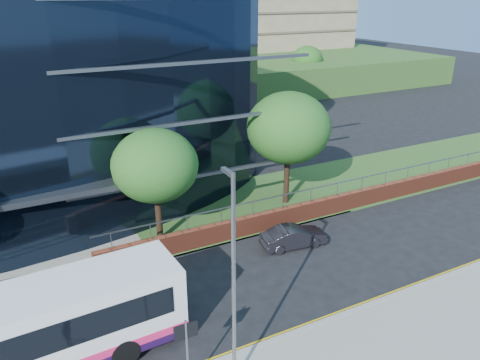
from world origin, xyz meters
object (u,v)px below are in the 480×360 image
tree_far_c (155,166)px  tree_dist_f (307,59)px  tree_far_d (289,128)px  city_bus (15,338)px  parked_car (294,237)px  streetlight_east (233,279)px  street_sign (186,340)px  tree_dist_e (210,66)px

tree_far_c → tree_dist_f: (33.00, 33.00, -0.33)m
tree_far_d → city_bus: tree_far_d is taller
tree_far_d → parked_car: tree_far_d is taller
tree_far_c → tree_far_d: (9.00, 1.00, 0.65)m
tree_dist_f → streetlight_east: (-34.00, -44.17, 0.23)m
street_sign → streetlight_east: (1.50, -0.59, 2.29)m
streetlight_east → street_sign: bearing=158.6°
tree_far_c → tree_dist_f: tree_far_c is taller
parked_car → tree_far_d: bearing=-21.2°
tree_dist_e → parked_car: 36.77m
tree_far_d → streetlight_east: bearing=-129.4°
tree_far_c → streetlight_east: streetlight_east is taller
streetlight_east → parked_car: streetlight_east is taller
parked_car → street_sign: bearing=134.0°
tree_dist_e → city_bus: 45.65m
street_sign → streetlight_east: 2.80m
street_sign → tree_dist_e: (19.50, 41.59, 2.39)m
tree_far_d → city_bus: 18.93m
tree_far_d → city_bus: size_ratio=0.60×
streetlight_east → city_bus: bearing=149.9°
tree_far_c → tree_dist_e: (17.00, 31.00, 0.00)m
tree_far_d → streetlight_east: 15.77m
street_sign → tree_dist_f: (35.50, 43.59, 2.06)m
street_sign → tree_far_d: bearing=45.2°
tree_dist_e → parked_car: bearing=-107.0°
tree_far_c → tree_dist_e: 35.36m
tree_far_c → parked_car: (6.33, -3.96, -3.93)m
street_sign → tree_far_c: size_ratio=0.43×
tree_far_d → streetlight_east: size_ratio=0.93×
street_sign → tree_dist_f: bearing=50.8°
tree_far_c → streetlight_east: size_ratio=0.81×
street_sign → city_bus: (-5.16, 3.28, -0.38)m
tree_dist_e → streetlight_east: bearing=-113.1°
street_sign → tree_far_d: size_ratio=0.38×
tree_far_c → tree_far_d: 9.08m
street_sign → tree_far_c: bearing=76.7°
street_sign → parked_car: size_ratio=0.77×
tree_dist_f → parked_car: tree_dist_f is taller
streetlight_east → tree_far_d: bearing=50.6°
tree_dist_e → street_sign: bearing=-115.1°
tree_far_d → tree_dist_e: tree_far_d is taller
tree_far_c → parked_car: bearing=-32.1°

